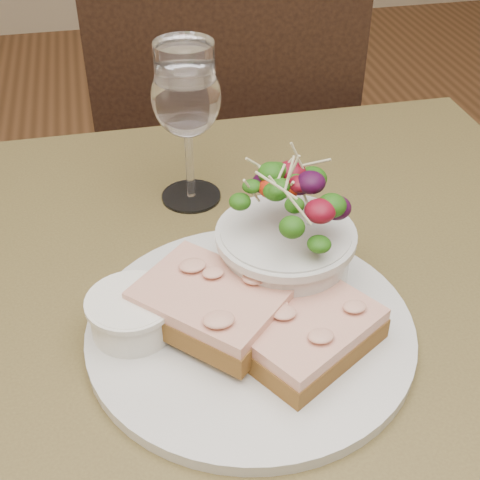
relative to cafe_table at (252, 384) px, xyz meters
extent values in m
cube|color=#4D3F21|center=(0.00, 0.00, 0.08)|extent=(0.80, 0.80, 0.04)
cylinder|color=black|center=(0.34, 0.34, -0.29)|extent=(0.05, 0.05, 0.71)
cube|color=black|center=(0.11, 0.69, -0.20)|extent=(0.50, 0.50, 0.04)
cube|color=black|center=(0.07, 0.50, 0.03)|extent=(0.42, 0.13, 0.45)
cube|color=black|center=(0.11, 0.69, -0.42)|extent=(0.43, 0.43, 0.45)
cylinder|color=silver|center=(-0.01, -0.03, 0.11)|extent=(0.30, 0.30, 0.01)
cube|color=#4F3615|center=(0.03, -0.06, 0.12)|extent=(0.15, 0.14, 0.02)
cube|color=#FDEDC0|center=(0.03, -0.06, 0.14)|extent=(0.14, 0.13, 0.01)
cube|color=#4F3615|center=(-0.04, -0.02, 0.13)|extent=(0.15, 0.15, 0.02)
cube|color=#FDEDC0|center=(-0.04, -0.02, 0.15)|extent=(0.15, 0.15, 0.01)
cylinder|color=white|center=(-0.11, -0.01, 0.13)|extent=(0.07, 0.07, 0.04)
cylinder|color=brown|center=(-0.11, -0.01, 0.15)|extent=(0.07, 0.07, 0.01)
cylinder|color=silver|center=(0.04, 0.02, 0.14)|extent=(0.12, 0.12, 0.06)
ellipsoid|color=#123B0A|center=(0.04, 0.02, 0.20)|extent=(0.11, 0.11, 0.06)
ellipsoid|color=#123B0A|center=(-0.09, 0.05, 0.12)|extent=(0.04, 0.04, 0.01)
sphere|color=maroon|center=(-0.11, 0.04, 0.12)|extent=(0.02, 0.02, 0.02)
cylinder|color=white|center=(-0.03, 0.21, 0.10)|extent=(0.07, 0.07, 0.00)
cylinder|color=white|center=(-0.03, 0.21, 0.15)|extent=(0.01, 0.01, 0.09)
ellipsoid|color=white|center=(-0.03, 0.21, 0.23)|extent=(0.08, 0.08, 0.09)
camera|label=1|loc=(-0.11, -0.45, 0.54)|focal=50.00mm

